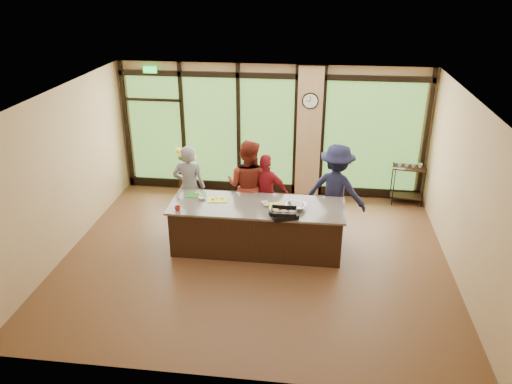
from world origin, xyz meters
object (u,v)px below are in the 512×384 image
(bar_cart, at_px, (408,179))
(flower_stand, at_px, (188,185))
(roasting_pan, at_px, (284,215))
(island_base, at_px, (257,228))
(cook_right, at_px, (336,190))
(cook_left, at_px, (189,187))

(bar_cart, bearing_deg, flower_stand, -166.36)
(roasting_pan, distance_m, flower_stand, 3.37)
(roasting_pan, xyz_separation_m, flower_stand, (-2.33, 2.37, -0.57))
(island_base, height_order, roasting_pan, roasting_pan)
(island_base, xyz_separation_m, cook_right, (1.45, 0.83, 0.49))
(island_base, height_order, flower_stand, island_base)
(cook_right, height_order, flower_stand, cook_right)
(roasting_pan, xyz_separation_m, bar_cart, (2.58, 2.87, -0.39))
(roasting_pan, relative_size, bar_cart, 0.47)
(cook_left, distance_m, bar_cart, 4.88)
(island_base, bearing_deg, roasting_pan, -38.74)
(bar_cart, bearing_deg, cook_right, -127.72)
(roasting_pan, bearing_deg, island_base, 118.67)
(cook_right, distance_m, roasting_pan, 1.56)
(island_base, relative_size, cook_left, 1.76)
(cook_left, relative_size, bar_cart, 1.84)
(cook_right, bearing_deg, cook_left, 23.82)
(island_base, relative_size, bar_cart, 3.23)
(cook_left, bearing_deg, cook_right, 177.48)
(island_base, bearing_deg, flower_stand, 132.83)
(island_base, xyz_separation_m, bar_cart, (3.10, 2.45, 0.13))
(island_base, distance_m, flower_stand, 2.66)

